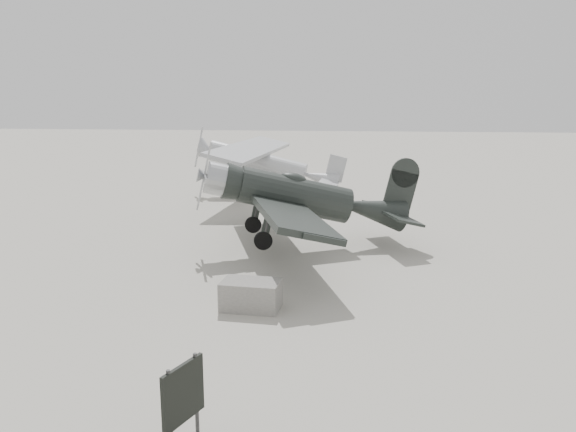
# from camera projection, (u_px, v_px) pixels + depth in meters

# --- Properties ---
(ground) EXTENTS (160.00, 160.00, 0.00)m
(ground) POSITION_uv_depth(u_px,v_px,m) (312.00, 257.00, 20.56)
(ground) COLOR gray
(ground) RESTS_ON ground
(lowwing_monoplane) EXTENTS (8.53, 11.69, 3.79)m
(lowwing_monoplane) POSITION_uv_depth(u_px,v_px,m) (304.00, 198.00, 21.29)
(lowwing_monoplane) COLOR black
(lowwing_monoplane) RESTS_ON ground
(highwing_monoplane) EXTENTS (8.83, 12.45, 3.53)m
(highwing_monoplane) POSITION_uv_depth(u_px,v_px,m) (263.00, 159.00, 32.98)
(highwing_monoplane) COLOR #A4A6A9
(highwing_monoplane) RESTS_ON ground
(equipment_block) EXTENTS (1.67, 1.11, 0.80)m
(equipment_block) POSITION_uv_depth(u_px,v_px,m) (251.00, 295.00, 15.47)
(equipment_block) COLOR slate
(equipment_block) RESTS_ON ground
(sign_board) EXTENTS (0.44, 0.98, 1.48)m
(sign_board) POSITION_uv_depth(u_px,v_px,m) (183.00, 395.00, 9.34)
(sign_board) COLOR #333333
(sign_board) RESTS_ON ground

